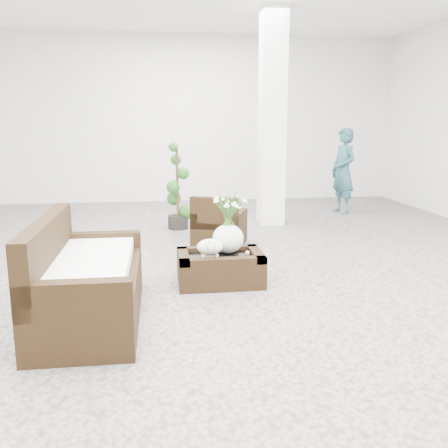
{
  "coord_description": "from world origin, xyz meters",
  "views": [
    {
      "loc": [
        -0.72,
        -5.32,
        1.72
      ],
      "look_at": [
        0.0,
        -0.1,
        0.62
      ],
      "focal_mm": 39.71,
      "sensor_mm": 36.0,
      "label": 1
    }
  ],
  "objects": [
    {
      "name": "ground",
      "position": [
        0.0,
        0.0,
        0.0
      ],
      "size": [
        11.0,
        11.0,
        0.0
      ],
      "primitive_type": "plane",
      "color": "gray",
      "rests_on": "ground"
    },
    {
      "name": "column",
      "position": [
        1.2,
        2.8,
        1.75
      ],
      "size": [
        0.4,
        0.4,
        3.5
      ],
      "primitive_type": "cube",
      "color": "white",
      "rests_on": "ground"
    },
    {
      "name": "coffee_table",
      "position": [
        -0.06,
        -0.26,
        0.16
      ],
      "size": [
        0.9,
        0.6,
        0.31
      ],
      "primitive_type": "cube",
      "color": "black",
      "rests_on": "ground"
    },
    {
      "name": "sheep_figurine",
      "position": [
        -0.18,
        -0.36,
        0.42
      ],
      "size": [
        0.28,
        0.23,
        0.21
      ],
      "primitive_type": "ellipsoid",
      "color": "white",
      "rests_on": "coffee_table"
    },
    {
      "name": "planter_narcissus",
      "position": [
        0.04,
        -0.16,
        0.71
      ],
      "size": [
        0.44,
        0.44,
        0.8
      ],
      "primitive_type": null,
      "color": "white",
      "rests_on": "coffee_table"
    },
    {
      "name": "tealight",
      "position": [
        0.24,
        -0.24,
        0.33
      ],
      "size": [
        0.04,
        0.04,
        0.03
      ],
      "primitive_type": "cylinder",
      "color": "white",
      "rests_on": "coffee_table"
    },
    {
      "name": "armchair",
      "position": [
        0.15,
        1.48,
        0.36
      ],
      "size": [
        0.86,
        0.85,
        0.71
      ],
      "primitive_type": "cube",
      "rotation": [
        0.0,
        0.0,
        2.74
      ],
      "color": "black",
      "rests_on": "ground"
    },
    {
      "name": "loveseat",
      "position": [
        -1.31,
        -1.11,
        0.46
      ],
      "size": [
        0.83,
        1.72,
        0.91
      ],
      "primitive_type": "cube",
      "rotation": [
        0.0,
        0.0,
        1.56
      ],
      "color": "black",
      "rests_on": "ground"
    },
    {
      "name": "topiary",
      "position": [
        -0.38,
        2.61,
        0.68
      ],
      "size": [
        0.36,
        0.36,
        1.37
      ],
      "primitive_type": null,
      "color": "#1D4A17",
      "rests_on": "ground"
    },
    {
      "name": "shopper",
      "position": [
        2.78,
        3.6,
        0.8
      ],
      "size": [
        0.52,
        0.66,
        1.6
      ],
      "primitive_type": "imported",
      "rotation": [
        0.0,
        0.0,
        -1.31
      ],
      "color": "#2A525D",
      "rests_on": "ground"
    }
  ]
}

